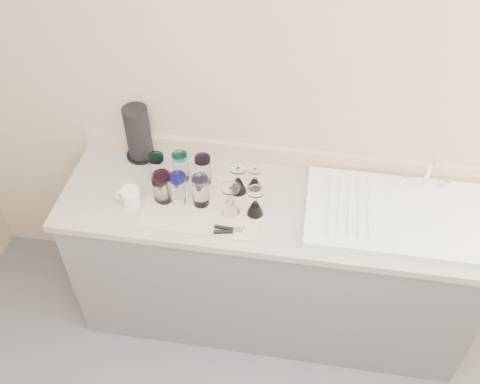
% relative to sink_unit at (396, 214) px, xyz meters
% --- Properties ---
extents(room_envelope, '(3.54, 3.50, 2.52)m').
position_rel_sink_unit_xyz_m(room_envelope, '(-0.55, -1.20, 0.64)').
color(room_envelope, '#59595F').
rests_on(room_envelope, ground).
extents(counter_unit, '(2.06, 0.62, 0.90)m').
position_rel_sink_unit_xyz_m(counter_unit, '(-0.55, -0.00, -0.47)').
color(counter_unit, slate).
rests_on(counter_unit, ground).
extents(sink_unit, '(0.82, 0.50, 0.22)m').
position_rel_sink_unit_xyz_m(sink_unit, '(0.00, 0.00, 0.00)').
color(sink_unit, white).
rests_on(sink_unit, counter_unit).
extents(dish_towel, '(0.55, 0.42, 0.01)m').
position_rel_sink_unit_xyz_m(dish_towel, '(-0.89, -0.05, -0.02)').
color(dish_towel, silver).
rests_on(dish_towel, counter_unit).
extents(tumbler_teal, '(0.08, 0.08, 0.16)m').
position_rel_sink_unit_xyz_m(tumbler_teal, '(-1.14, 0.06, 0.07)').
color(tumbler_teal, white).
rests_on(tumbler_teal, dish_towel).
extents(tumbler_cyan, '(0.08, 0.08, 0.16)m').
position_rel_sink_unit_xyz_m(tumbler_cyan, '(-1.03, 0.09, 0.07)').
color(tumbler_cyan, white).
rests_on(tumbler_cyan, dish_towel).
extents(tumbler_purple, '(0.08, 0.08, 0.16)m').
position_rel_sink_unit_xyz_m(tumbler_purple, '(-0.92, 0.08, 0.07)').
color(tumbler_purple, white).
rests_on(tumbler_purple, dish_towel).
extents(tumbler_magenta, '(0.06, 0.06, 0.13)m').
position_rel_sink_unit_xyz_m(tumbler_magenta, '(-1.09, -0.07, 0.05)').
color(tumbler_magenta, white).
rests_on(tumbler_magenta, dish_towel).
extents(tumbler_blue, '(0.08, 0.08, 0.16)m').
position_rel_sink_unit_xyz_m(tumbler_blue, '(-1.00, -0.06, 0.07)').
color(tumbler_blue, white).
rests_on(tumbler_blue, dish_towel).
extents(tumbler_lavender, '(0.08, 0.08, 0.16)m').
position_rel_sink_unit_xyz_m(tumbler_lavender, '(-0.90, -0.06, 0.07)').
color(tumbler_lavender, white).
rests_on(tumbler_lavender, dish_towel).
extents(tumbler_extra, '(0.08, 0.08, 0.16)m').
position_rel_sink_unit_xyz_m(tumbler_extra, '(-1.08, -0.07, 0.07)').
color(tumbler_extra, white).
rests_on(tumbler_extra, dish_towel).
extents(goblet_back_left, '(0.09, 0.09, 0.15)m').
position_rel_sink_unit_xyz_m(goblet_back_left, '(-0.74, 0.05, 0.04)').
color(goblet_back_left, white).
rests_on(goblet_back_left, dish_towel).
extents(goblet_back_right, '(0.07, 0.07, 0.13)m').
position_rel_sink_unit_xyz_m(goblet_back_right, '(-0.67, 0.08, 0.03)').
color(goblet_back_right, white).
rests_on(goblet_back_right, dish_towel).
extents(goblet_front_left, '(0.09, 0.09, 0.16)m').
position_rel_sink_unit_xyz_m(goblet_front_left, '(-0.75, -0.09, 0.04)').
color(goblet_front_left, white).
rests_on(goblet_front_left, dish_towel).
extents(goblet_front_right, '(0.08, 0.08, 0.14)m').
position_rel_sink_unit_xyz_m(goblet_front_right, '(-0.64, -0.09, 0.04)').
color(goblet_front_right, white).
rests_on(goblet_front_right, dish_towel).
extents(can_opener, '(0.14, 0.05, 0.02)m').
position_rel_sink_unit_xyz_m(can_opener, '(-0.74, -0.22, -0.00)').
color(can_opener, silver).
rests_on(can_opener, dish_towel).
extents(white_mug, '(0.12, 0.09, 0.09)m').
position_rel_sink_unit_xyz_m(white_mug, '(-1.23, -0.11, 0.03)').
color(white_mug, white).
rests_on(white_mug, counter_unit).
extents(paper_towel_roll, '(0.16, 0.16, 0.29)m').
position_rel_sink_unit_xyz_m(paper_towel_roll, '(-1.28, 0.23, 0.12)').
color(paper_towel_roll, black).
rests_on(paper_towel_roll, counter_unit).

